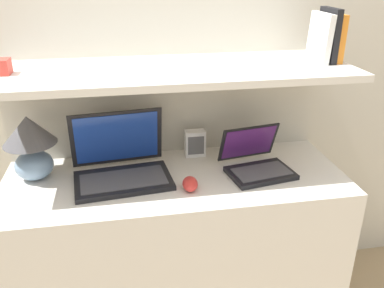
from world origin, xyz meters
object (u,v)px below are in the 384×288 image
table_lamp (30,143)px  book_orange (335,38)px  router_box (195,143)px  book_black (328,35)px  laptop_large (121,165)px  laptop_small (257,163)px  computer_mouse (190,184)px  book_white (320,38)px

table_lamp → book_orange: size_ratio=1.45×
router_box → book_black: 0.73m
laptop_large → laptop_small: size_ratio=1.37×
laptop_large → book_orange: size_ratio=2.19×
computer_mouse → table_lamp: bearing=162.1°
book_orange → book_black: book_black is taller
laptop_small → computer_mouse: laptop_small is taller
book_orange → book_white: size_ratio=0.97×
laptop_large → router_box: bearing=24.7°
book_white → book_black: bearing=0.0°
laptop_large → router_box: (0.34, 0.16, 0.01)m
laptop_large → computer_mouse: size_ratio=3.84×
laptop_large → computer_mouse: bearing=-28.1°
book_white → table_lamp: bearing=178.6°
table_lamp → router_box: bearing=8.1°
book_black → book_white: bearing=-180.0°
table_lamp → computer_mouse: size_ratio=2.53×
book_black → book_white: book_black is taller
table_lamp → book_black: bearing=-1.4°
book_black → book_orange: bearing=-0.0°
laptop_large → router_box: size_ratio=3.35×
table_lamp → book_orange: book_orange is taller
router_box → book_white: (0.49, -0.13, 0.48)m
book_black → computer_mouse: bearing=-164.1°
computer_mouse → router_box: (0.07, 0.30, 0.04)m
laptop_small → book_black: 0.59m
computer_mouse → book_white: (0.56, 0.17, 0.52)m
laptop_large → laptop_small: bearing=-4.4°
book_black → router_box: bearing=166.2°
laptop_small → computer_mouse: bearing=-162.3°
router_box → laptop_small: bearing=-40.9°
laptop_small → book_orange: 0.60m
computer_mouse → book_orange: book_orange is taller
book_orange → book_black: bearing=180.0°
laptop_large → computer_mouse: (0.26, -0.14, -0.03)m
computer_mouse → book_black: (0.60, 0.17, 0.53)m
book_black → book_white: (-0.04, -0.00, -0.01)m
laptop_small → book_white: size_ratio=1.55×
table_lamp → router_box: 0.70m
book_black → laptop_small: bearing=-166.1°
book_orange → laptop_small: bearing=-167.3°
table_lamp → computer_mouse: (0.62, -0.20, -0.14)m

